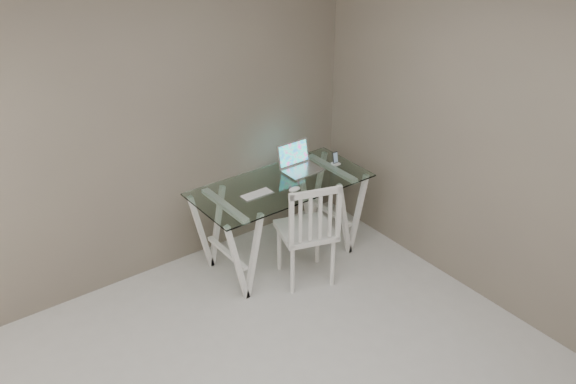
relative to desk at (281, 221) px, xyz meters
name	(u,v)px	position (x,y,z in m)	size (l,w,h in m)	color
room	(308,200)	(-1.07, -1.69, 1.33)	(4.50, 4.52, 2.71)	beige
desk	(281,221)	(0.00, 0.00, 0.00)	(1.50, 0.70, 0.75)	silver
chair	(309,229)	(-0.02, -0.41, 0.13)	(0.54, 0.54, 0.94)	white
laptop	(298,163)	(0.29, 0.14, 0.42)	(0.32, 0.27, 0.23)	silver
keyboard	(257,194)	(-0.27, -0.04, 0.37)	(0.27, 0.12, 0.01)	silver
mouse	(294,189)	(0.01, -0.17, 0.38)	(0.11, 0.06, 0.03)	white
phone_dock	(336,161)	(0.60, 0.01, 0.39)	(0.06, 0.06, 0.11)	white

